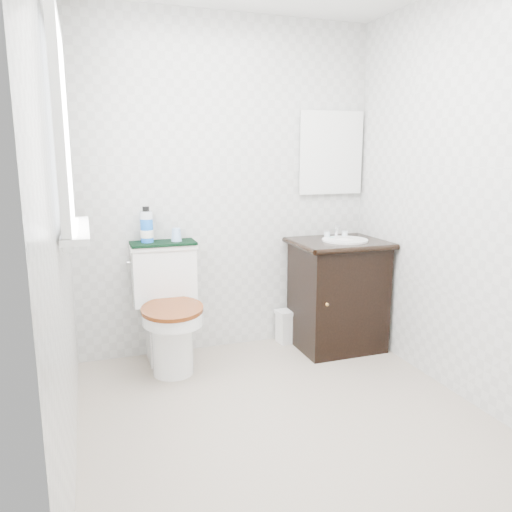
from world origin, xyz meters
TOP-DOWN VIEW (x-y plane):
  - floor at (0.00, 0.00)m, footprint 2.40×2.40m
  - wall_back at (0.00, 1.20)m, footprint 2.40×0.00m
  - wall_front at (0.00, -1.20)m, footprint 2.40×0.00m
  - wall_left at (-1.10, 0.00)m, footprint 0.00×2.40m
  - wall_right at (1.10, 0.00)m, footprint 0.00×2.40m
  - window at (-1.07, 0.25)m, footprint 0.02×0.70m
  - mirror at (0.82, 1.18)m, footprint 0.50×0.02m
  - toilet at (-0.49, 0.97)m, footprint 0.46×0.66m
  - vanity at (0.77, 0.90)m, footprint 0.65×0.55m
  - trash_bin at (0.45, 1.10)m, footprint 0.19×0.16m
  - towel at (-0.49, 1.09)m, footprint 0.44×0.22m
  - mouthwash_bottle at (-0.60, 1.11)m, footprint 0.09×0.09m
  - cup at (-0.40, 1.09)m, footprint 0.07×0.07m
  - soap_bar at (0.75, 0.99)m, footprint 0.06×0.04m

SIDE VIEW (x-z plane):
  - floor at x=0.00m, z-range 0.00..0.00m
  - trash_bin at x=0.45m, z-range 0.00..0.26m
  - toilet at x=-0.49m, z-range -0.05..0.78m
  - vanity at x=0.77m, z-range -0.03..0.89m
  - soap_bar at x=0.75m, z-range 0.82..0.84m
  - towel at x=-0.49m, z-range 0.83..0.85m
  - cup at x=-0.40m, z-range 0.85..0.94m
  - mouthwash_bottle at x=-0.60m, z-range 0.84..1.08m
  - wall_back at x=0.00m, z-range 0.00..2.40m
  - wall_front at x=0.00m, z-range 0.00..2.40m
  - wall_left at x=-1.10m, z-range 0.00..2.40m
  - wall_right at x=1.10m, z-range 0.00..2.40m
  - mirror at x=0.82m, z-range 1.15..1.75m
  - window at x=-1.07m, z-range 1.10..2.00m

